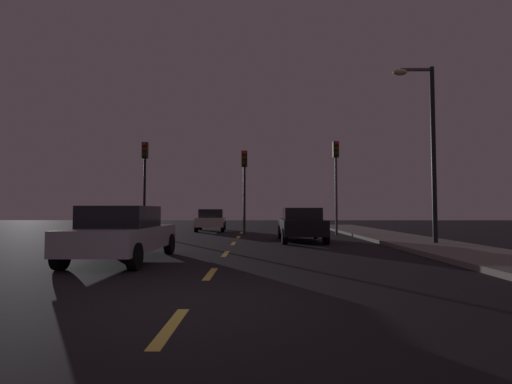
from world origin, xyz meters
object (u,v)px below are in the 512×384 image
object	(u,v)px
car_stopped_ahead	(301,224)
car_oncoming_far	(211,220)
traffic_signal_left	(145,170)
car_adjacent_lane	(123,233)
street_lamp_right	(427,138)
traffic_signal_center	(244,176)
traffic_signal_right	(336,170)

from	to	relation	value
car_stopped_ahead	car_oncoming_far	distance (m)	9.88
traffic_signal_left	car_adjacent_lane	size ratio (longest dim) A/B	1.18
car_oncoming_far	street_lamp_right	distance (m)	15.00
traffic_signal_center	traffic_signal_right	bearing A→B (deg)	0.01
traffic_signal_left	car_adjacent_lane	distance (m)	11.49
car_adjacent_lane	street_lamp_right	size ratio (longest dim) A/B	0.64
traffic_signal_center	street_lamp_right	bearing A→B (deg)	-42.03
car_oncoming_far	street_lamp_right	xyz separation A→B (m)	(9.70, -10.91, 3.45)
traffic_signal_left	car_oncoming_far	distance (m)	6.10
car_stopped_ahead	street_lamp_right	bearing A→B (deg)	-27.87
car_adjacent_lane	car_oncoming_far	size ratio (longest dim) A/B	1.13
car_adjacent_lane	car_oncoming_far	xyz separation A→B (m)	(0.54, 15.12, -0.03)
car_stopped_ahead	traffic_signal_right	bearing A→B (deg)	59.79
traffic_signal_left	traffic_signal_right	size ratio (longest dim) A/B	0.99
car_stopped_ahead	car_oncoming_far	xyz separation A→B (m)	(-5.09, 8.47, -0.03)
car_stopped_ahead	car_oncoming_far	bearing A→B (deg)	121.01
traffic_signal_center	car_oncoming_far	xyz separation A→B (m)	(-2.39, 4.31, -2.58)
traffic_signal_left	car_adjacent_lane	xyz separation A→B (m)	(2.67, -10.80, -2.87)
traffic_signal_center	traffic_signal_left	bearing A→B (deg)	179.99
traffic_signal_left	car_stopped_ahead	xyz separation A→B (m)	(8.30, -4.16, -2.86)
traffic_signal_left	car_stopped_ahead	distance (m)	9.71
traffic_signal_center	car_oncoming_far	distance (m)	5.56
car_adjacent_lane	traffic_signal_left	bearing A→B (deg)	103.86
car_adjacent_lane	traffic_signal_center	bearing A→B (deg)	74.84
traffic_signal_center	car_stopped_ahead	world-z (taller)	traffic_signal_center
car_oncoming_far	car_adjacent_lane	bearing A→B (deg)	-92.05
traffic_signal_left	car_oncoming_far	bearing A→B (deg)	53.38
car_stopped_ahead	car_oncoming_far	world-z (taller)	car_stopped_ahead
traffic_signal_right	street_lamp_right	distance (m)	6.97
street_lamp_right	traffic_signal_left	bearing A→B (deg)	152.94
traffic_signal_left	traffic_signal_right	world-z (taller)	traffic_signal_right
traffic_signal_left	traffic_signal_right	xyz separation A→B (m)	(10.72, 0.00, 0.02)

